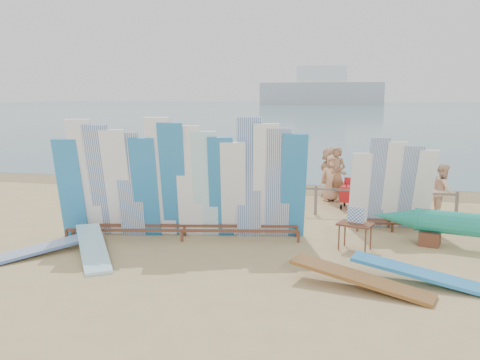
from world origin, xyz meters
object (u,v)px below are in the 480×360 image
(stroller, at_px, (348,197))
(beachgoer_extra_1, at_px, (109,170))
(beach_chair_left, at_px, (245,197))
(beachgoer_9, at_px, (399,172))
(vendor_table, at_px, (355,236))
(beachgoer_7, at_px, (336,174))
(flat_board_d, at_px, (422,284))
(beachgoer_4, at_px, (239,169))
(flat_board_e, at_px, (39,255))
(beachgoer_0, at_px, (129,173))
(beachgoer_3, at_px, (244,172))
(side_surfboard_rack, at_px, (392,189))
(flat_board_a, at_px, (93,256))
(beachgoer_11, at_px, (197,163))
(beachgoer_5, at_px, (329,173))
(flat_board_c, at_px, (360,289))
(beachgoer_6, at_px, (331,178))
(beach_chair_right, at_px, (289,197))
(main_surfboard_rack, at_px, (182,185))
(beachgoer_8, at_px, (443,191))
(beachgoer_2, at_px, (204,171))
(beachgoer_1, at_px, (138,166))

(stroller, relative_size, beachgoer_extra_1, 0.58)
(beach_chair_left, height_order, stroller, stroller)
(beachgoer_9, bearing_deg, stroller, 168.04)
(vendor_table, height_order, beachgoer_7, beachgoer_7)
(flat_board_d, xyz_separation_m, beachgoer_9, (0.12, 9.18, 0.84))
(vendor_table, distance_m, beachgoer_4, 7.33)
(beach_chair_left, xyz_separation_m, beachgoer_4, (-0.60, 1.68, 0.68))
(flat_board_e, xyz_separation_m, beachgoer_0, (-0.90, 6.62, 0.86))
(beachgoer_3, bearing_deg, stroller, 155.73)
(beachgoer_9, bearing_deg, side_surfboard_rack, -165.37)
(flat_board_a, bearing_deg, beachgoer_11, 59.82)
(side_surfboard_rack, distance_m, beachgoer_3, 6.43)
(flat_board_a, height_order, beachgoer_extra_1, beachgoer_extra_1)
(beachgoer_5, bearing_deg, beachgoer_extra_1, 65.19)
(beach_chair_left, xyz_separation_m, beachgoer_3, (-0.45, 1.79, 0.55))
(flat_board_c, height_order, flat_board_e, flat_board_c)
(side_surfboard_rack, distance_m, beachgoer_6, 3.95)
(side_surfboard_rack, distance_m, flat_board_a, 7.82)
(flat_board_e, bearing_deg, beachgoer_6, 87.54)
(beach_chair_left, height_order, beachgoer_6, beachgoer_6)
(beachgoer_extra_1, height_order, beachgoer_11, beachgoer_11)
(flat_board_a, bearing_deg, beach_chair_left, 36.47)
(beach_chair_right, distance_m, beachgoer_11, 5.45)
(vendor_table, xyz_separation_m, beachgoer_0, (-7.91, 4.52, 0.52))
(main_surfboard_rack, xyz_separation_m, beachgoer_8, (6.72, 4.03, -0.59))
(beachgoer_9, bearing_deg, beachgoer_2, 125.15)
(beachgoer_3, bearing_deg, beachgoer_8, 160.37)
(vendor_table, relative_size, flat_board_e, 0.38)
(beach_chair_right, distance_m, beachgoer_5, 2.01)
(beachgoer_11, distance_m, beachgoer_1, 2.47)
(stroller, xyz_separation_m, beachgoer_1, (-8.09, 1.77, 0.48))
(beach_chair_left, relative_size, beachgoer_4, 0.46)
(vendor_table, distance_m, flat_board_d, 2.38)
(main_surfboard_rack, distance_m, beachgoer_3, 6.15)
(beachgoer_3, bearing_deg, side_surfboard_rack, 139.33)
(beach_chair_right, xyz_separation_m, beachgoer_8, (4.67, -0.60, 0.55))
(beachgoer_9, bearing_deg, beachgoer_1, 115.80)
(beachgoer_0, height_order, beachgoer_9, beachgoer_0)
(main_surfboard_rack, relative_size, flat_board_d, 2.30)
(stroller, bearing_deg, main_surfboard_rack, -120.92)
(beachgoer_7, bearing_deg, beachgoer_6, -177.45)
(flat_board_c, xyz_separation_m, beachgoer_3, (-4.24, 8.56, 0.80))
(flat_board_e, distance_m, beachgoer_7, 9.86)
(main_surfboard_rack, relative_size, beachgoer_9, 3.72)
(beachgoer_4, height_order, beachgoer_6, beachgoer_4)
(beach_chair_left, relative_size, beachgoer_11, 0.50)
(flat_board_a, distance_m, beachgoer_0, 6.79)
(beachgoer_7, bearing_deg, beachgoer_11, -171.62)
(flat_board_c, relative_size, beachgoer_0, 1.58)
(beach_chair_left, distance_m, beachgoer_6, 3.08)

